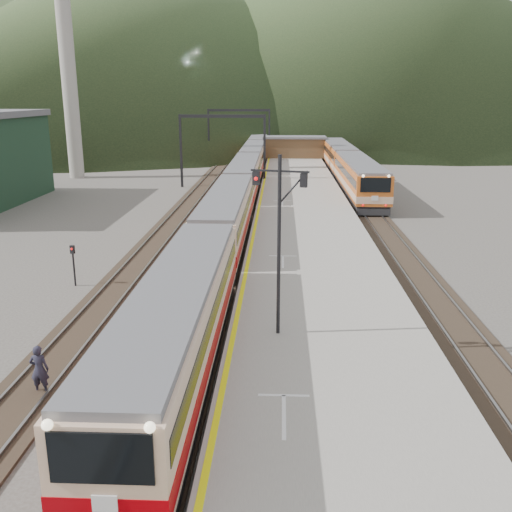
{
  "coord_description": "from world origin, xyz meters",
  "views": [
    {
      "loc": [
        3.63,
        -8.72,
        10.02
      ],
      "look_at": [
        2.4,
        19.6,
        2.0
      ],
      "focal_mm": 40.0,
      "sensor_mm": 36.0,
      "label": 1
    }
  ],
  "objects_px": {
    "main_train": "(244,180)",
    "signal_mast": "(279,228)",
    "worker": "(39,369)",
    "second_train": "(347,164)"
  },
  "relations": [
    {
      "from": "second_train",
      "to": "worker",
      "type": "relative_size",
      "value": 23.27
    },
    {
      "from": "main_train",
      "to": "signal_mast",
      "type": "height_order",
      "value": "signal_mast"
    },
    {
      "from": "signal_mast",
      "to": "second_train",
      "type": "bearing_deg",
      "value": 80.54
    },
    {
      "from": "main_train",
      "to": "second_train",
      "type": "bearing_deg",
      "value": 46.11
    },
    {
      "from": "main_train",
      "to": "worker",
      "type": "relative_size",
      "value": 51.71
    },
    {
      "from": "main_train",
      "to": "signal_mast",
      "type": "bearing_deg",
      "value": -84.23
    },
    {
      "from": "second_train",
      "to": "signal_mast",
      "type": "distance_m",
      "value": 48.24
    },
    {
      "from": "main_train",
      "to": "second_train",
      "type": "relative_size",
      "value": 2.22
    },
    {
      "from": "second_train",
      "to": "worker",
      "type": "bearing_deg",
      "value": -107.63
    },
    {
      "from": "main_train",
      "to": "worker",
      "type": "distance_m",
      "value": 39.08
    }
  ]
}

